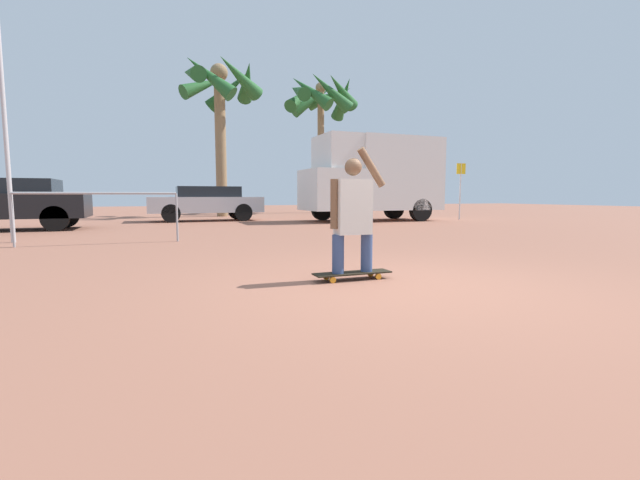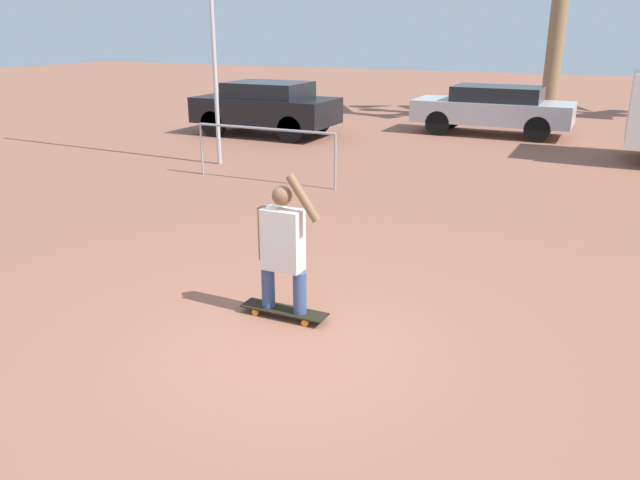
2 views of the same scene
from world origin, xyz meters
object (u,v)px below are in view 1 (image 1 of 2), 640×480
(person_skateboarder, at_px, (353,210))
(palm_tree_center_background, at_px, (220,91))
(skateboard, at_px, (352,274))
(camper_van, at_px, (374,176))
(parked_car_black, at_px, (12,202))
(flagpole, at_px, (1,22))
(palm_tree_near_van, at_px, (321,99))
(street_sign, at_px, (460,184))
(parked_car_silver, at_px, (206,202))

(person_skateboarder, relative_size, palm_tree_center_background, 0.20)
(skateboard, xyz_separation_m, camper_van, (5.99, 10.69, 1.71))
(parked_car_black, distance_m, palm_tree_center_background, 10.73)
(parked_car_black, height_order, flagpole, flagpole)
(palm_tree_near_van, bearing_deg, street_sign, -73.26)
(skateboard, xyz_separation_m, parked_car_silver, (-0.26, 13.02, 0.67))
(parked_car_silver, relative_size, street_sign, 1.86)
(parked_car_black, relative_size, palm_tree_near_van, 0.50)
(street_sign, bearing_deg, parked_car_black, 179.78)
(parked_car_silver, bearing_deg, street_sign, -16.13)
(palm_tree_near_van, height_order, flagpole, flagpole)
(flagpole, bearing_deg, person_skateboarder, -51.74)
(person_skateboarder, height_order, palm_tree_near_van, palm_tree_near_van)
(parked_car_black, height_order, palm_tree_center_background, palm_tree_center_background)
(palm_tree_near_van, bearing_deg, person_skateboarder, -110.05)
(person_skateboarder, bearing_deg, skateboard, 0.00)
(flagpole, bearing_deg, parked_car_silver, 54.90)
(parked_car_silver, xyz_separation_m, street_sign, (10.03, -2.90, 0.76))
(palm_tree_near_van, distance_m, flagpole, 17.77)
(flagpole, bearing_deg, parked_car_black, 105.13)
(palm_tree_near_van, height_order, palm_tree_center_background, palm_tree_near_van)
(camper_van, relative_size, parked_car_silver, 1.24)
(person_skateboarder, xyz_separation_m, palm_tree_near_van, (7.03, 19.24, 5.77))
(camper_van, distance_m, palm_tree_center_background, 8.81)
(parked_car_black, bearing_deg, parked_car_silver, 26.25)
(skateboard, distance_m, street_sign, 14.14)
(person_skateboarder, bearing_deg, parked_car_silver, 91.14)
(parked_car_silver, bearing_deg, camper_van, -20.43)
(skateboard, height_order, parked_car_silver, parked_car_silver)
(camper_van, bearing_deg, parked_car_silver, 159.57)
(parked_car_black, bearing_deg, person_skateboarder, -59.39)
(skateboard, relative_size, parked_car_black, 0.24)
(camper_van, height_order, parked_car_silver, camper_van)
(person_skateboarder, relative_size, camper_van, 0.27)
(person_skateboarder, bearing_deg, parked_car_black, 120.61)
(person_skateboarder, height_order, street_sign, street_sign)
(person_skateboarder, bearing_deg, street_sign, 46.00)
(person_skateboarder, distance_m, flagpole, 8.84)
(skateboard, bearing_deg, street_sign, 46.00)
(parked_car_silver, height_order, street_sign, street_sign)
(camper_van, bearing_deg, flagpole, -158.24)
(street_sign, bearing_deg, flagpole, -165.52)
(skateboard, xyz_separation_m, street_sign, (9.77, 10.12, 1.43))
(camper_van, relative_size, palm_tree_near_van, 0.69)
(palm_tree_center_background, height_order, flagpole, flagpole)
(parked_car_black, bearing_deg, skateboard, -59.39)
(skateboard, bearing_deg, parked_car_silver, 91.15)
(skateboard, distance_m, person_skateboarder, 0.75)
(flagpole, xyz_separation_m, street_sign, (14.75, 3.81, -3.01))
(palm_tree_near_van, bearing_deg, parked_car_black, -145.20)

